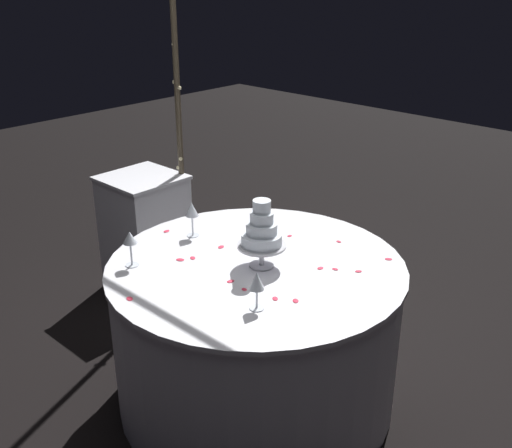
% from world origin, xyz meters
% --- Properties ---
extents(ground_plane, '(12.00, 12.00, 0.00)m').
position_xyz_m(ground_plane, '(0.00, 0.00, 0.00)').
color(ground_plane, black).
extents(decorative_arch, '(2.36, 0.06, 2.30)m').
position_xyz_m(decorative_arch, '(0.00, 0.54, 1.52)').
color(decorative_arch, '#473D2D').
rests_on(decorative_arch, ground).
extents(main_table, '(1.36, 1.36, 0.73)m').
position_xyz_m(main_table, '(0.00, 0.00, 0.37)').
color(main_table, white).
rests_on(main_table, ground).
extents(side_table, '(0.45, 0.45, 0.77)m').
position_xyz_m(side_table, '(-1.29, 0.33, 0.38)').
color(side_table, white).
rests_on(side_table, ground).
extents(tiered_cake, '(0.22, 0.22, 0.32)m').
position_xyz_m(tiered_cake, '(0.03, 0.00, 0.90)').
color(tiered_cake, silver).
rests_on(tiered_cake, main_table).
extents(wine_glass_0, '(0.06, 0.06, 0.16)m').
position_xyz_m(wine_glass_0, '(0.27, -0.28, 0.85)').
color(wine_glass_0, silver).
rests_on(wine_glass_0, main_table).
extents(wine_glass_1, '(0.06, 0.06, 0.17)m').
position_xyz_m(wine_glass_1, '(-0.40, -0.39, 0.86)').
color(wine_glass_1, silver).
rests_on(wine_glass_1, main_table).
extents(wine_glass_2, '(0.06, 0.06, 0.18)m').
position_xyz_m(wine_glass_2, '(-0.44, 0.01, 0.87)').
color(wine_glass_2, silver).
rests_on(wine_glass_2, main_table).
extents(rose_petal_0, '(0.03, 0.04, 0.00)m').
position_xyz_m(rose_petal_0, '(-0.58, -0.05, 0.73)').
color(rose_petal_0, '#E02D47').
rests_on(rose_petal_0, main_table).
extents(rose_petal_1, '(0.04, 0.04, 0.00)m').
position_xyz_m(rose_petal_1, '(0.27, -0.18, 0.73)').
color(rose_petal_1, '#E02D47').
rests_on(rose_petal_1, main_table).
extents(rose_petal_2, '(0.03, 0.02, 0.00)m').
position_xyz_m(rose_petal_2, '(0.13, -0.21, 0.73)').
color(rose_petal_2, '#E02D47').
rests_on(rose_petal_2, main_table).
extents(rose_petal_3, '(0.03, 0.04, 0.00)m').
position_xyz_m(rose_petal_3, '(0.38, 0.25, 0.73)').
color(rose_petal_3, '#E02D47').
rests_on(rose_petal_3, main_table).
extents(rose_petal_4, '(0.04, 0.03, 0.00)m').
position_xyz_m(rose_petal_4, '(-0.16, -0.58, 0.73)').
color(rose_petal_4, '#E02D47').
rests_on(rose_petal_4, main_table).
extents(rose_petal_5, '(0.05, 0.04, 0.00)m').
position_xyz_m(rose_petal_5, '(-0.28, -0.21, 0.73)').
color(rose_petal_5, '#E02D47').
rests_on(rose_petal_5, main_table).
extents(rose_petal_6, '(0.03, 0.02, 0.00)m').
position_xyz_m(rose_petal_6, '(0.14, 0.45, 0.73)').
color(rose_petal_6, '#E02D47').
rests_on(rose_petal_6, main_table).
extents(rose_petal_7, '(0.02, 0.03, 0.00)m').
position_xyz_m(rose_petal_7, '(-0.08, 0.34, 0.73)').
color(rose_petal_7, '#E02D47').
rests_on(rose_petal_7, main_table).
extents(rose_petal_8, '(0.04, 0.04, 0.00)m').
position_xyz_m(rose_petal_8, '(0.42, 0.45, 0.73)').
color(rose_petal_8, '#E02D47').
rests_on(rose_petal_8, main_table).
extents(rose_petal_9, '(0.03, 0.03, 0.00)m').
position_xyz_m(rose_petal_9, '(0.30, 0.20, 0.73)').
color(rose_petal_9, '#E02D47').
rests_on(rose_petal_9, main_table).
extents(rose_petal_10, '(0.04, 0.04, 0.00)m').
position_xyz_m(rose_petal_10, '(-0.25, -0.16, 0.73)').
color(rose_petal_10, '#E02D47').
rests_on(rose_petal_10, main_table).
extents(rose_petal_11, '(0.04, 0.04, 0.00)m').
position_xyz_m(rose_petal_11, '(-0.24, 0.01, 0.73)').
color(rose_petal_11, '#E02D47').
rests_on(rose_petal_11, main_table).
extents(rose_petal_12, '(0.03, 0.03, 0.00)m').
position_xyz_m(rose_petal_12, '(0.24, 0.16, 0.73)').
color(rose_petal_12, '#E02D47').
rests_on(rose_petal_12, main_table).
extents(rose_petal_13, '(0.04, 0.04, 0.00)m').
position_xyz_m(rose_petal_13, '(0.34, -0.13, 0.73)').
color(rose_petal_13, '#E02D47').
rests_on(rose_petal_13, main_table).
extents(rose_petal_14, '(0.03, 0.04, 0.00)m').
position_xyz_m(rose_petal_14, '(0.03, -0.20, 0.73)').
color(rose_petal_14, '#E02D47').
rests_on(rose_petal_14, main_table).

